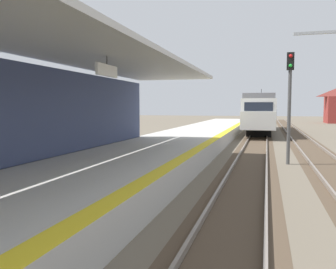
{
  "coord_description": "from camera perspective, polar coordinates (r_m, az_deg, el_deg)",
  "views": [
    {
      "loc": [
        2.59,
        1.64,
        2.7
      ],
      "look_at": [
        0.52,
        9.09,
        2.1
      ],
      "focal_mm": 38.06,
      "sensor_mm": 36.0,
      "label": 1
    }
  ],
  "objects": [
    {
      "name": "station_building_with_canopy",
      "position": [
        10.69,
        -24.63,
        3.8
      ],
      "size": [
        4.85,
        24.0,
        4.43
      ],
      "color": "#4C4C4C",
      "rests_on": "ground"
    },
    {
      "name": "station_platform",
      "position": [
        15.4,
        -3.93,
        -3.96
      ],
      "size": [
        5.0,
        80.0,
        0.91
      ],
      "color": "#B7B5AD",
      "rests_on": "ground"
    },
    {
      "name": "approaching_train",
      "position": [
        39.16,
        14.57,
        3.54
      ],
      "size": [
        2.93,
        19.6,
        4.76
      ],
      "color": "silver",
      "rests_on": "ground"
    },
    {
      "name": "rail_signal_post",
      "position": [
        17.55,
        18.89,
        5.82
      ],
      "size": [
        0.32,
        0.34,
        5.2
      ],
      "color": "#4C4C4C",
      "rests_on": "ground"
    },
    {
      "name": "track_pair_nearest_platform",
      "position": [
        18.57,
        13.28,
        -3.88
      ],
      "size": [
        2.34,
        120.0,
        0.16
      ],
      "color": "#4C3D2D",
      "rests_on": "ground"
    },
    {
      "name": "track_pair_middle",
      "position": [
        18.75,
        23.75,
        -4.06
      ],
      "size": [
        2.34,
        120.0,
        0.16
      ],
      "color": "#4C3D2D",
      "rests_on": "ground"
    }
  ]
}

